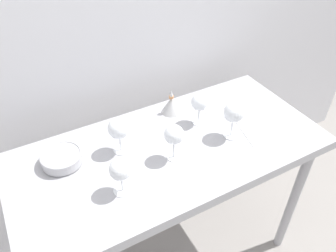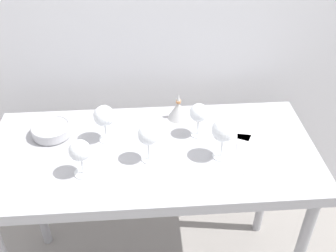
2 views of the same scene
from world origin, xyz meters
The scene contains 11 objects.
back_wall centered at (0.00, 0.49, 1.30)m, with size 3.80×0.04×2.60m, color silver.
steel_counter centered at (0.00, -0.01, 0.79)m, with size 1.40×0.65×0.90m.
wine_glass_near_right centered at (0.28, -0.07, 1.03)m, with size 0.10×0.10×0.18m.
wine_glass_near_left centered at (-0.28, -0.13, 1.01)m, with size 0.08×0.08×0.16m.
wine_glass_far_left centered at (-0.20, 0.08, 1.02)m, with size 0.09×0.09×0.17m.
wine_glass_far_right centered at (0.21, 0.09, 1.01)m, with size 0.08×0.08×0.16m.
wine_glass_near_center centered at (-0.02, -0.06, 1.02)m, with size 0.08×0.08×0.17m.
tasting_sheet_upper centered at (0.39, 0.15, 0.90)m, with size 0.18×0.21×0.00m, color white.
tasting_sheet_lower centered at (0.44, -0.07, 0.90)m, with size 0.17×0.26×0.00m, color white.
tasting_bowl centered at (-0.44, 0.13, 0.93)m, with size 0.17×0.17×0.05m.
decanter_funnel centered at (0.13, 0.22, 0.94)m, with size 0.10×0.10×0.13m.
Camera 1 is at (-0.53, -0.95, 1.91)m, focal length 35.77 mm.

